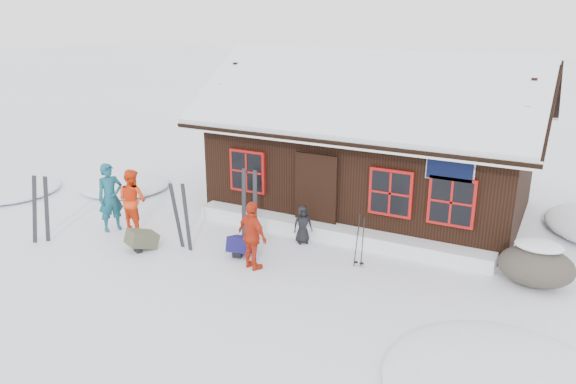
% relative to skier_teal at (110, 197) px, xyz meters
% --- Properties ---
extents(ground, '(120.00, 120.00, 0.00)m').
position_rel_skier_teal_xyz_m(ground, '(3.79, -0.18, -0.88)').
color(ground, white).
rests_on(ground, ground).
extents(mountain_hut, '(8.90, 6.09, 4.42)m').
position_rel_skier_teal_xyz_m(mountain_hut, '(5.30, 4.80, 0.69)').
color(mountain_hut, black).
rests_on(mountain_hut, ground).
extents(snow_drift, '(7.60, 0.60, 0.35)m').
position_rel_skier_teal_xyz_m(snow_drift, '(5.29, 2.07, -0.71)').
color(snow_drift, white).
rests_on(snow_drift, ground).
extents(snow_mounds, '(20.60, 13.20, 0.48)m').
position_rel_skier_teal_xyz_m(snow_mounds, '(5.45, 1.69, -0.88)').
color(snow_mounds, white).
rests_on(snow_mounds, ground).
extents(skier_teal, '(0.67, 0.77, 1.76)m').
position_rel_skier_teal_xyz_m(skier_teal, '(0.00, 0.00, 0.00)').
color(skier_teal, '#134E5E').
rests_on(skier_teal, ground).
extents(skier_orange_left, '(0.83, 0.67, 1.61)m').
position_rel_skier_teal_xyz_m(skier_orange_left, '(0.47, 0.28, -0.08)').
color(skier_orange_left, '#ED3D10').
rests_on(skier_orange_left, ground).
extents(skier_orange_right, '(0.98, 0.68, 1.54)m').
position_rel_skier_teal_xyz_m(skier_orange_right, '(4.34, -0.28, -0.11)').
color(skier_orange_right, red).
rests_on(skier_orange_right, ground).
extents(skier_crouched, '(0.55, 0.53, 0.95)m').
position_rel_skier_teal_xyz_m(skier_crouched, '(4.69, 1.50, -0.41)').
color(skier_crouched, black).
rests_on(skier_crouched, ground).
extents(boulder, '(1.51, 1.13, 0.88)m').
position_rel_skier_teal_xyz_m(boulder, '(9.89, 1.74, -0.44)').
color(boulder, '#4C453D').
rests_on(boulder, ground).
extents(ski_pair_left, '(0.50, 0.30, 1.74)m').
position_rel_skier_teal_xyz_m(ski_pair_left, '(-0.93, -1.35, -0.06)').
color(ski_pair_left, black).
rests_on(ski_pair_left, ground).
extents(ski_pair_mid, '(0.55, 0.14, 1.66)m').
position_rel_skier_teal_xyz_m(ski_pair_mid, '(2.30, -0.09, -0.10)').
color(ski_pair_mid, black).
rests_on(ski_pair_mid, ground).
extents(ski_pair_right, '(0.46, 0.07, 1.86)m').
position_rel_skier_teal_xyz_m(ski_pair_right, '(3.47, 1.06, -0.01)').
color(ski_pair_right, black).
rests_on(ski_pair_right, ground).
extents(ski_poles, '(0.22, 0.11, 1.24)m').
position_rel_skier_teal_xyz_m(ski_poles, '(6.37, 0.90, -0.30)').
color(ski_poles, black).
rests_on(ski_poles, ground).
extents(backpack_blue, '(0.60, 0.73, 0.35)m').
position_rel_skier_teal_xyz_m(backpack_blue, '(3.73, 0.21, -0.71)').
color(backpack_blue, '#15114A').
rests_on(backpack_blue, ground).
extents(backpack_olive, '(0.72, 0.80, 0.35)m').
position_rel_skier_teal_xyz_m(backpack_olive, '(1.49, -0.60, -0.71)').
color(backpack_olive, '#474A34').
rests_on(backpack_olive, ground).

